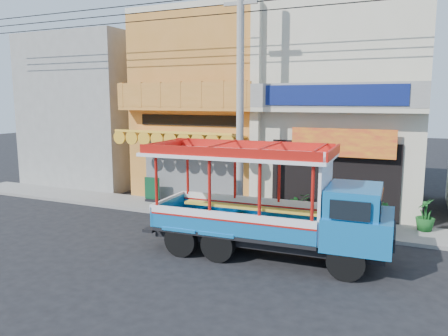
% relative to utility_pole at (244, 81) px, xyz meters
% --- Properties ---
extents(ground, '(90.00, 90.00, 0.00)m').
position_rel_utility_pole_xyz_m(ground, '(0.85, -3.30, -5.03)').
color(ground, black).
rests_on(ground, ground).
extents(sidewalk, '(30.00, 2.00, 0.12)m').
position_rel_utility_pole_xyz_m(sidewalk, '(0.85, 0.70, -4.97)').
color(sidewalk, slate).
rests_on(sidewalk, ground).
extents(shophouse_left, '(6.00, 7.50, 8.24)m').
position_rel_utility_pole_xyz_m(shophouse_left, '(-3.15, 4.66, -0.92)').
color(shophouse_left, '#C2782B').
rests_on(shophouse_left, ground).
extents(shophouse_right, '(6.00, 6.75, 8.24)m').
position_rel_utility_pole_xyz_m(shophouse_right, '(2.85, 4.66, -0.93)').
color(shophouse_right, beige).
rests_on(shophouse_right, ground).
extents(party_pilaster, '(0.35, 0.30, 8.00)m').
position_rel_utility_pole_xyz_m(party_pilaster, '(-0.15, 1.55, -1.03)').
color(party_pilaster, beige).
rests_on(party_pilaster, ground).
extents(filler_building_left, '(6.00, 6.00, 7.60)m').
position_rel_utility_pole_xyz_m(filler_building_left, '(-10.15, 4.70, -1.23)').
color(filler_building_left, gray).
rests_on(filler_building_left, ground).
extents(utility_pole, '(28.00, 0.26, 9.00)m').
position_rel_utility_pole_xyz_m(utility_pole, '(0.00, 0.00, 0.00)').
color(utility_pole, gray).
rests_on(utility_pole, ground).
extents(songthaew_truck, '(6.88, 2.53, 3.17)m').
position_rel_utility_pole_xyz_m(songthaew_truck, '(2.33, -2.86, -3.50)').
color(songthaew_truck, black).
rests_on(songthaew_truck, ground).
extents(green_sign, '(0.67, 0.34, 1.03)m').
position_rel_utility_pole_xyz_m(green_sign, '(-4.58, 1.06, -4.48)').
color(green_sign, black).
rests_on(green_sign, sidewalk).
extents(potted_plant_a, '(1.02, 1.01, 0.86)m').
position_rel_utility_pole_xyz_m(potted_plant_a, '(1.66, 1.38, -4.48)').
color(potted_plant_a, '#164F1C').
rests_on(potted_plant_a, sidewalk).
extents(potted_plant_b, '(0.65, 0.70, 1.02)m').
position_rel_utility_pole_xyz_m(potted_plant_b, '(4.65, 0.26, -4.40)').
color(potted_plant_b, '#164F1C').
rests_on(potted_plant_b, sidewalk).
extents(potted_plant_c, '(0.61, 0.61, 1.08)m').
position_rel_utility_pole_xyz_m(potted_plant_c, '(5.95, 1.22, -4.37)').
color(potted_plant_c, '#164F1C').
rests_on(potted_plant_c, sidewalk).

